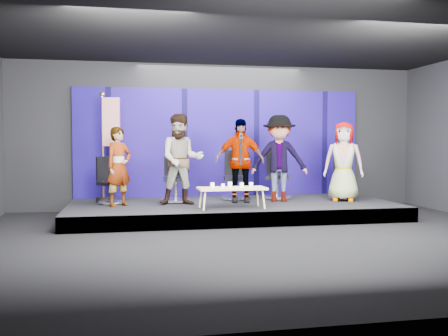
% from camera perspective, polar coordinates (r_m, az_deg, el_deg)
% --- Properties ---
extents(ground, '(10.00, 10.00, 0.00)m').
position_cam_1_polar(ground, '(8.52, 4.56, -7.99)').
color(ground, black).
rests_on(ground, ground).
extents(room_walls, '(10.02, 8.02, 3.51)m').
position_cam_1_polar(room_walls, '(8.40, 4.63, 8.51)').
color(room_walls, black).
rests_on(room_walls, ground).
extents(riser, '(7.00, 3.00, 0.30)m').
position_cam_1_polar(riser, '(10.89, 1.04, -4.77)').
color(riser, black).
rests_on(riser, ground).
extents(backdrop, '(7.00, 0.08, 2.60)m').
position_cam_1_polar(backdrop, '(12.21, -0.36, 2.90)').
color(backdrop, '#110860').
rests_on(backdrop, riser).
extents(chair_a, '(0.80, 0.80, 1.01)m').
position_cam_1_polar(chair_a, '(10.94, -12.91, -2.27)').
color(chair_a, silver).
rests_on(chair_a, riser).
extents(panelist_a, '(0.71, 0.68, 1.63)m').
position_cam_1_polar(panelist_a, '(10.44, -11.92, 0.16)').
color(panelist_a, black).
rests_on(panelist_a, riser).
extents(chair_b, '(0.71, 0.71, 1.18)m').
position_cam_1_polar(chair_b, '(11.01, -5.56, -1.88)').
color(chair_b, silver).
rests_on(chair_b, riser).
extents(panelist_b, '(0.97, 0.78, 1.91)m').
position_cam_1_polar(panelist_b, '(10.49, -4.87, 0.99)').
color(panelist_b, black).
rests_on(panelist_b, riser).
extents(chair_c, '(0.72, 0.72, 1.13)m').
position_cam_1_polar(chair_c, '(11.46, 1.28, -1.76)').
color(chair_c, silver).
rests_on(chair_c, riser).
extents(panelist_c, '(1.12, 0.59, 1.83)m').
position_cam_1_polar(panelist_c, '(10.93, 1.80, 0.86)').
color(panelist_c, black).
rests_on(panelist_c, riser).
extents(chair_d, '(0.81, 0.81, 1.18)m').
position_cam_1_polar(chair_d, '(11.69, 6.05, -1.60)').
color(chair_d, silver).
rests_on(chair_d, riser).
extents(panelist_d, '(1.38, 1.00, 1.92)m').
position_cam_1_polar(panelist_d, '(11.14, 6.32, 1.11)').
color(panelist_d, black).
rests_on(panelist_d, riser).
extents(chair_e, '(0.82, 0.82, 1.09)m').
position_cam_1_polar(chair_e, '(11.96, 13.39, -1.70)').
color(chair_e, silver).
rests_on(chair_e, riser).
extents(panelist_e, '(1.02, 0.88, 1.77)m').
position_cam_1_polar(panelist_e, '(11.42, 13.51, 0.73)').
color(panelist_e, black).
rests_on(panelist_e, riser).
extents(coffee_table, '(1.36, 0.60, 0.42)m').
position_cam_1_polar(coffee_table, '(9.94, 0.90, -2.42)').
color(coffee_table, tan).
rests_on(coffee_table, riser).
extents(mug_a, '(0.08, 0.08, 0.10)m').
position_cam_1_polar(mug_a, '(9.94, -1.33, -1.95)').
color(mug_a, white).
rests_on(mug_a, coffee_table).
extents(mug_b, '(0.07, 0.07, 0.08)m').
position_cam_1_polar(mug_b, '(9.82, -0.11, -2.05)').
color(mug_b, white).
rests_on(mug_b, coffee_table).
extents(mug_c, '(0.09, 0.09, 0.10)m').
position_cam_1_polar(mug_c, '(10.01, 0.68, -1.89)').
color(mug_c, white).
rests_on(mug_c, coffee_table).
extents(mug_d, '(0.08, 0.08, 0.10)m').
position_cam_1_polar(mug_d, '(9.92, 2.04, -1.96)').
color(mug_d, white).
rests_on(mug_d, coffee_table).
extents(mug_e, '(0.08, 0.08, 0.09)m').
position_cam_1_polar(mug_e, '(10.06, 3.11, -1.90)').
color(mug_e, white).
rests_on(mug_e, coffee_table).
extents(flag_stand, '(0.54, 0.32, 2.42)m').
position_cam_1_polar(flag_stand, '(11.21, -13.12, 2.71)').
color(flag_stand, black).
rests_on(flag_stand, riser).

